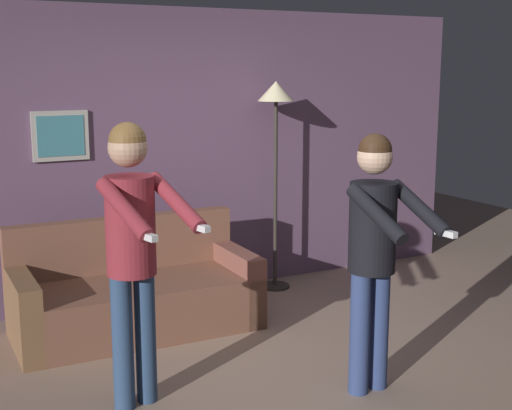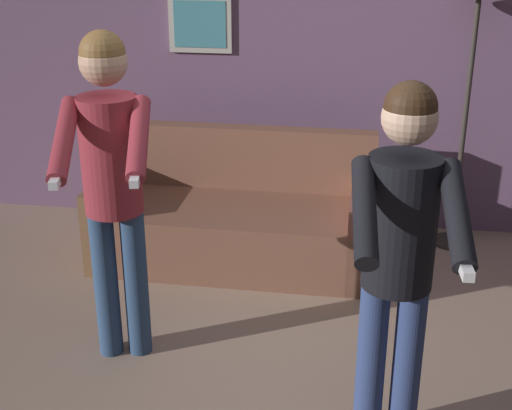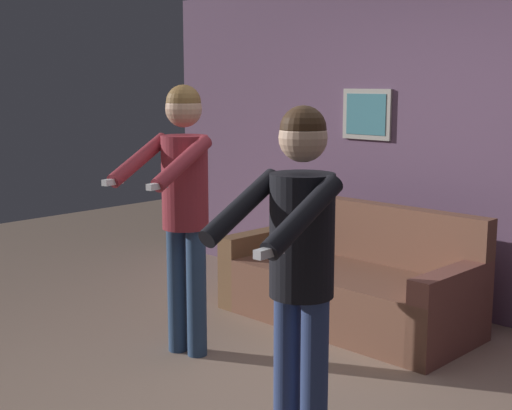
{
  "view_description": "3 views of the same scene",
  "coord_description": "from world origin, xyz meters",
  "views": [
    {
      "loc": [
        -2.23,
        -3.82,
        2.08
      ],
      "look_at": [
        -0.23,
        -0.04,
        1.25
      ],
      "focal_mm": 50.0,
      "sensor_mm": 36.0,
      "label": 1
    },
    {
      "loc": [
        0.25,
        -3.04,
        2.27
      ],
      "look_at": [
        -0.19,
        0.08,
        0.98
      ],
      "focal_mm": 50.0,
      "sensor_mm": 36.0,
      "label": 2
    },
    {
      "loc": [
        2.5,
        -2.76,
        1.78
      ],
      "look_at": [
        -0.04,
        -0.08,
        1.15
      ],
      "focal_mm": 50.0,
      "sensor_mm": 36.0,
      "label": 3
    }
  ],
  "objects": [
    {
      "name": "person_standing_right",
      "position": [
        0.47,
        -0.32,
        1.02
      ],
      "size": [
        0.46,
        0.67,
        1.68
      ],
      "color": "navy",
      "rests_on": "ground_plane"
    },
    {
      "name": "back_wall_assembly",
      "position": [
        -0.01,
        2.19,
        1.3
      ],
      "size": [
        6.4,
        0.09,
        2.6
      ],
      "color": "#694B68",
      "rests_on": "ground_plane"
    },
    {
      "name": "torchiere_lamp",
      "position": [
        1.01,
        1.9,
        1.64
      ],
      "size": [
        0.34,
        0.34,
        1.96
      ],
      "color": "#332D28",
      "rests_on": "ground_plane"
    },
    {
      "name": "ground_plane",
      "position": [
        0.0,
        0.0,
        0.0
      ],
      "size": [
        12.0,
        12.0,
        0.0
      ],
      "primitive_type": "plane",
      "color": "gray"
    },
    {
      "name": "couch",
      "position": [
        -0.53,
        1.45,
        0.28
      ],
      "size": [
        1.92,
        0.89,
        0.87
      ],
      "color": "brown",
      "rests_on": "ground_plane"
    },
    {
      "name": "person_standing_left",
      "position": [
        -0.94,
        0.19,
        1.08
      ],
      "size": [
        0.53,
        0.73,
        1.77
      ],
      "color": "navy",
      "rests_on": "ground_plane"
    }
  ]
}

